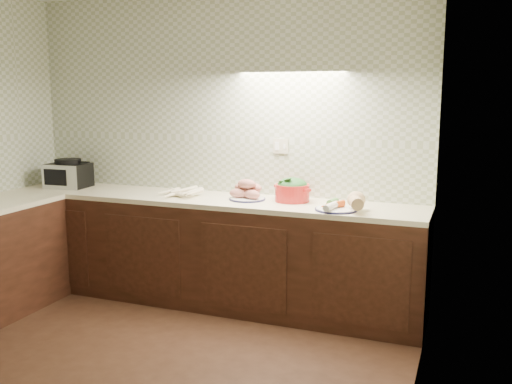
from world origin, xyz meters
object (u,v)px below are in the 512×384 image
(parsnip_pile, at_px, (187,191))
(veg_plate, at_px, (346,203))
(toaster_oven, at_px, (68,174))
(onion_bowl, at_px, (250,193))
(dutch_oven, at_px, (292,190))
(sweet_potato_plate, at_px, (248,192))

(parsnip_pile, distance_m, veg_plate, 1.40)
(toaster_oven, relative_size, veg_plate, 0.98)
(parsnip_pile, xyz_separation_m, onion_bowl, (0.54, 0.11, -0.00))
(toaster_oven, relative_size, parsnip_pile, 0.90)
(toaster_oven, bearing_deg, dutch_oven, -1.43)
(parsnip_pile, relative_size, veg_plate, 1.08)
(onion_bowl, bearing_deg, veg_plate, -16.10)
(parsnip_pile, xyz_separation_m, dutch_oven, (0.92, 0.05, 0.06))
(toaster_oven, bearing_deg, veg_plate, -6.09)
(sweet_potato_plate, bearing_deg, dutch_oven, 9.47)
(dutch_oven, distance_m, veg_plate, 0.52)
(toaster_oven, bearing_deg, onion_bowl, 0.73)
(toaster_oven, distance_m, veg_plate, 2.61)
(veg_plate, bearing_deg, dutch_oven, 157.79)
(parsnip_pile, bearing_deg, veg_plate, -5.83)
(dutch_oven, bearing_deg, onion_bowl, -164.69)
(toaster_oven, distance_m, dutch_oven, 2.13)
(toaster_oven, xyz_separation_m, parsnip_pile, (1.21, 0.02, -0.08))
(parsnip_pile, bearing_deg, dutch_oven, 3.32)
(toaster_oven, height_order, onion_bowl, toaster_oven)
(toaster_oven, relative_size, onion_bowl, 2.91)
(sweet_potato_plate, relative_size, onion_bowl, 2.27)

